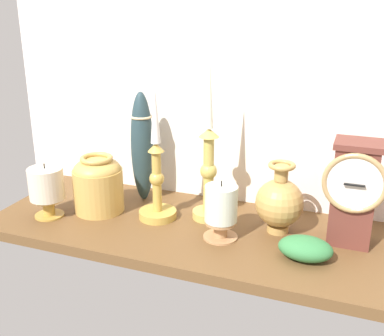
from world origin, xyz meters
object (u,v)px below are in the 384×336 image
brass_vase_bulbous (279,202)px  pillar_candle_front (47,187)px  mantel_clock (354,191)px  brass_vase_jar (99,182)px  candlestick_tall_center (209,169)px  pillar_candle_near_clock (221,209)px  candlestick_tall_left (157,178)px  tall_ceramic_vase (142,147)px

brass_vase_bulbous → pillar_candle_front: (-52.51, -11.27, 0.18)cm
mantel_clock → brass_vase_jar: 58.19cm
brass_vase_jar → mantel_clock: bearing=4.0°
candlestick_tall_center → pillar_candle_near_clock: 11.68cm
pillar_candle_front → pillar_candle_near_clock: bearing=5.4°
brass_vase_jar → pillar_candle_front: size_ratio=1.05×
candlestick_tall_left → pillar_candle_front: (-24.57, -8.32, -2.67)cm
brass_vase_bulbous → pillar_candle_near_clock: size_ratio=1.22×
pillar_candle_near_clock → candlestick_tall_center: bearing=124.1°
candlestick_tall_center → brass_vase_jar: candlestick_tall_center is taller
mantel_clock → pillar_candle_front: mantel_clock is taller
candlestick_tall_left → candlestick_tall_center: 12.13cm
tall_ceramic_vase → pillar_candle_near_clock: bearing=-27.9°
brass_vase_jar → pillar_candle_near_clock: bearing=-6.1°
candlestick_tall_left → candlestick_tall_center: size_ratio=0.87×
candlestick_tall_center → tall_ceramic_vase: 19.72cm
pillar_candle_front → pillar_candle_near_clock: size_ratio=1.00×
pillar_candle_front → tall_ceramic_vase: size_ratio=0.47×
mantel_clock → tall_ceramic_vase: tall_ceramic_vase is taller
mantel_clock → candlestick_tall_center: size_ratio=0.59×
candlestick_tall_center → brass_vase_jar: (-26.18, -5.08, -5.12)cm
candlestick_tall_left → tall_ceramic_vase: candlestick_tall_left is taller
pillar_candle_near_clock → tall_ceramic_vase: (-24.82, 13.14, 7.46)cm
candlestick_tall_left → candlestick_tall_center: (11.17, 4.12, 2.32)cm
pillar_candle_front → pillar_candle_near_clock: 41.67cm
mantel_clock → candlestick_tall_center: bearing=178.1°
tall_ceramic_vase → candlestick_tall_left: bearing=-48.0°
brass_vase_bulbous → tall_ceramic_vase: size_ratio=0.57×
brass_vase_bulbous → pillar_candle_front: bearing=-167.9°
pillar_candle_near_clock → mantel_clock: bearing=16.0°
candlestick_tall_left → brass_vase_bulbous: 28.24cm
brass_vase_bulbous → brass_vase_jar: bearing=-174.8°
pillar_candle_front → pillar_candle_near_clock: same height
tall_ceramic_vase → brass_vase_bulbous: bearing=-9.2°
mantel_clock → candlestick_tall_left: (-42.86, -3.09, -1.78)cm
mantel_clock → candlestick_tall_center: (-31.69, 1.03, 0.54)cm
candlestick_tall_left → candlestick_tall_center: candlestick_tall_center is taller
mantel_clock → candlestick_tall_center: 31.71cm
brass_vase_jar → tall_ceramic_vase: size_ratio=0.50×
candlestick_tall_center → brass_vase_bulbous: candlestick_tall_center is taller
mantel_clock → brass_vase_jar: bearing=-176.0°
candlestick_tall_center → pillar_candle_near_clock: (5.74, -8.50, -5.60)cm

